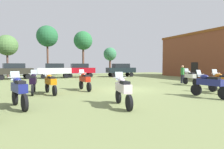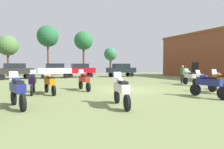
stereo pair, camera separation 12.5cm
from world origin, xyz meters
The scene contains 18 objects.
ground_plane centered at (0.00, 0.00, 0.01)m, with size 44.00×52.00×0.02m.
motorcycle_2 centered at (-6.87, -3.23, 0.76)m, with size 0.79×2.15×1.51m.
motorcycle_3 centered at (6.63, 0.26, 0.75)m, with size 0.82×2.13×1.48m.
motorcycle_4 centered at (-2.82, -4.80, 0.74)m, with size 0.71×2.17×1.47m.
motorcycle_5 centered at (-6.21, 0.70, 0.75)m, with size 0.62×2.28×1.48m.
motorcycle_7 centered at (-2.87, 0.84, 0.74)m, with size 0.62×2.14×1.47m.
motorcycle_9 centered at (-5.25, 0.14, 0.73)m, with size 0.68×2.22×1.45m.
motorcycle_10 centered at (2.55, -4.78, 0.76)m, with size 0.63×2.27×1.50m.
motorcycle_11 centered at (4.58, -4.10, 0.76)m, with size 0.68×2.13×1.51m.
car_2 centered at (0.46, 14.85, 1.19)m, with size 4.41×2.09×2.00m.
car_3 centered at (-3.11, 14.42, 1.19)m, with size 4.43×2.15×2.00m.
car_4 centered at (6.57, 13.52, 1.19)m, with size 4.41×2.09×2.00m.
car_5 centered at (-8.03, 14.69, 1.19)m, with size 4.58×2.64×2.00m.
person_1 centered at (7.34, 1.85, 1.04)m, with size 0.46×0.46×1.75m.
tree_1 centered at (2.11, 18.65, 5.84)m, with size 3.11×3.11×7.44m.
tree_2 centered at (-3.62, 18.17, 6.15)m, with size 3.19×3.19×7.77m.
tree_3 centered at (7.49, 19.64, 3.77)m, with size 2.41×2.41×5.03m.
tree_4 centered at (-9.06, 18.75, 4.61)m, with size 2.94×2.94×6.09m.
Camera 1 is at (-6.56, -11.78, 1.80)m, focal length 29.75 mm.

